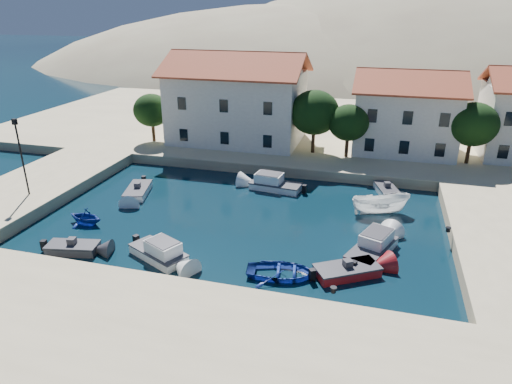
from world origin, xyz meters
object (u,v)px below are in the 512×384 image
boat_east (379,213)px  rowboat_south (283,276)px  building_mid (406,110)px  lamppost (20,150)px  building_left (237,96)px  cabin_cruiser_south (158,252)px  cabin_cruiser_east (372,248)px

boat_east → rowboat_south: bearing=133.3°
boat_east → building_mid: bearing=-26.9°
lamppost → rowboat_south: (22.22, -4.84, -4.75)m
building_left → rowboat_south: 27.69m
building_mid → boat_east: bearing=-96.9°
building_left → cabin_cruiser_south: building_left is taller
building_left → cabin_cruiser_east: 26.65m
building_mid → rowboat_south: (-7.28, -25.84, -5.22)m
building_mid → lamppost: size_ratio=1.69×
lamppost → boat_east: (27.69, 6.00, -4.75)m
rowboat_south → boat_east: (5.47, 10.84, 0.00)m
building_mid → boat_east: building_mid is taller
cabin_cruiser_east → boat_east: cabin_cruiser_east is taller
boat_east → cabin_cruiser_south: bearing=108.5°
building_mid → cabin_cruiser_east: bearing=-95.7°
cabin_cruiser_south → building_mid: bearing=85.4°
rowboat_south → cabin_cruiser_east: bearing=-60.5°
building_left → building_mid: bearing=3.2°
building_left → cabin_cruiser_east: (15.82, -20.75, -5.46)m
cabin_cruiser_south → boat_east: cabin_cruiser_south is taller
lamppost → boat_east: 28.72m
cabin_cruiser_south → boat_east: size_ratio=0.98×
rowboat_south → cabin_cruiser_east: cabin_cruiser_east is taller
rowboat_south → cabin_cruiser_east: 6.55m
building_left → building_mid: building_left is taller
building_left → boat_east: 22.21m
boat_east → lamppost: bearing=82.3°
building_left → boat_east: building_left is taller
building_mid → cabin_cruiser_east: (-2.18, -21.75, -4.75)m
cabin_cruiser_south → cabin_cruiser_east: 13.97m
rowboat_south → boat_east: size_ratio=0.95×
rowboat_south → cabin_cruiser_east: size_ratio=0.87×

